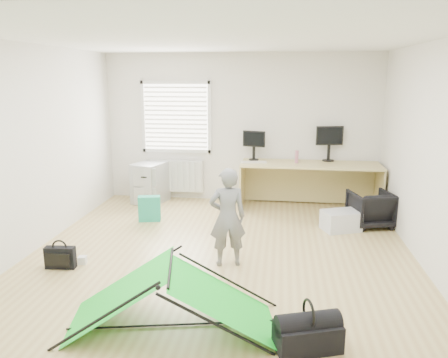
# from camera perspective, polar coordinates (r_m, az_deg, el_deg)

# --- Properties ---
(ground) EXTENTS (5.50, 5.50, 0.00)m
(ground) POSITION_cam_1_polar(r_m,az_deg,el_deg) (5.73, -0.53, -10.21)
(ground) COLOR tan
(ground) RESTS_ON ground
(back_wall) EXTENTS (5.00, 0.02, 2.70)m
(back_wall) POSITION_cam_1_polar(r_m,az_deg,el_deg) (8.04, 2.20, 6.58)
(back_wall) COLOR silver
(back_wall) RESTS_ON ground
(window) EXTENTS (1.20, 0.06, 1.20)m
(window) POSITION_cam_1_polar(r_m,az_deg,el_deg) (8.18, -6.30, 8.03)
(window) COLOR silver
(window) RESTS_ON back_wall
(radiator) EXTENTS (1.00, 0.12, 0.60)m
(radiator) POSITION_cam_1_polar(r_m,az_deg,el_deg) (8.31, -6.17, 0.44)
(radiator) COLOR silver
(radiator) RESTS_ON back_wall
(desk) EXTENTS (2.40, 0.79, 0.82)m
(desk) POSITION_cam_1_polar(r_m,az_deg,el_deg) (7.77, 11.09, -0.96)
(desk) COLOR tan
(desk) RESTS_ON ground
(filing_cabinet) EXTENTS (0.64, 0.75, 0.74)m
(filing_cabinet) POSITION_cam_1_polar(r_m,az_deg,el_deg) (8.17, -9.60, -0.47)
(filing_cabinet) COLOR #A2A5A7
(filing_cabinet) RESTS_ON ground
(monitor_left) EXTENTS (0.41, 0.19, 0.39)m
(monitor_left) POSITION_cam_1_polar(r_m,az_deg,el_deg) (7.84, 3.92, 3.87)
(monitor_left) COLOR black
(monitor_left) RESTS_ON desk
(monitor_right) EXTENTS (0.49, 0.20, 0.46)m
(monitor_right) POSITION_cam_1_polar(r_m,az_deg,el_deg) (7.95, 13.53, 3.92)
(monitor_right) COLOR black
(monitor_right) RESTS_ON desk
(keyboard) EXTENTS (0.46, 0.21, 0.02)m
(keyboard) POSITION_cam_1_polar(r_m,az_deg,el_deg) (7.63, 3.92, 2.22)
(keyboard) COLOR beige
(keyboard) RESTS_ON desk
(thermos) EXTENTS (0.07, 0.07, 0.22)m
(thermos) POSITION_cam_1_polar(r_m,az_deg,el_deg) (7.67, 9.48, 2.88)
(thermos) COLOR #B1637C
(thermos) RESTS_ON desk
(office_chair) EXTENTS (0.73, 0.75, 0.56)m
(office_chair) POSITION_cam_1_polar(r_m,az_deg,el_deg) (7.16, 18.61, -3.70)
(office_chair) COLOR black
(office_chair) RESTS_ON ground
(person) EXTENTS (0.51, 0.40, 1.23)m
(person) POSITION_cam_1_polar(r_m,az_deg,el_deg) (5.31, 0.47, -5.02)
(person) COLOR slate
(person) RESTS_ON ground
(kite) EXTENTS (2.07, 1.22, 0.60)m
(kite) POSITION_cam_1_polar(r_m,az_deg,el_deg) (4.19, -6.90, -15.06)
(kite) COLOR #14D429
(kite) RESTS_ON ground
(storage_crate) EXTENTS (0.63, 0.54, 0.30)m
(storage_crate) POSITION_cam_1_polar(r_m,az_deg,el_deg) (6.88, 15.01, -5.28)
(storage_crate) COLOR silver
(storage_crate) RESTS_ON ground
(tote_bag) EXTENTS (0.37, 0.22, 0.41)m
(tote_bag) POSITION_cam_1_polar(r_m,az_deg,el_deg) (7.15, -9.71, -3.83)
(tote_bag) COLOR #1F9671
(tote_bag) RESTS_ON ground
(laptop_bag) EXTENTS (0.37, 0.14, 0.27)m
(laptop_bag) POSITION_cam_1_polar(r_m,az_deg,el_deg) (5.74, -20.60, -9.58)
(laptop_bag) COLOR black
(laptop_bag) RESTS_ON ground
(white_box) EXTENTS (0.11, 0.11, 0.10)m
(white_box) POSITION_cam_1_polar(r_m,az_deg,el_deg) (5.81, -18.00, -10.03)
(white_box) COLOR silver
(white_box) RESTS_ON ground
(duffel_bag) EXTENTS (0.61, 0.45, 0.24)m
(duffel_bag) POSITION_cam_1_polar(r_m,az_deg,el_deg) (4.01, 10.86, -19.54)
(duffel_bag) COLOR black
(duffel_bag) RESTS_ON ground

